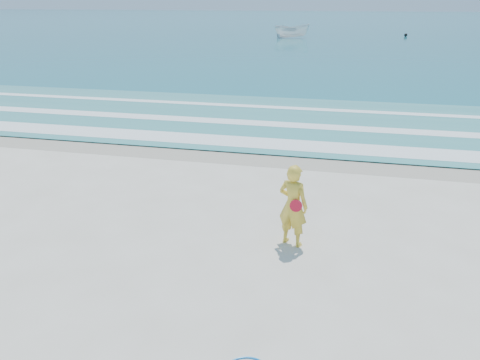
# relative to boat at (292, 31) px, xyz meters

# --- Properties ---
(ground) EXTENTS (400.00, 400.00, 0.00)m
(ground) POSITION_rel_boat_xyz_m (4.89, -59.84, -0.95)
(ground) COLOR silver
(ground) RESTS_ON ground
(wet_sand) EXTENTS (400.00, 2.40, 0.00)m
(wet_sand) POSITION_rel_boat_xyz_m (4.89, -50.84, -0.95)
(wet_sand) COLOR #B2A893
(wet_sand) RESTS_ON ground
(ocean) EXTENTS (400.00, 190.00, 0.04)m
(ocean) POSITION_rel_boat_xyz_m (4.89, 45.16, -0.93)
(ocean) COLOR #19727F
(ocean) RESTS_ON ground
(shallow) EXTENTS (400.00, 10.00, 0.01)m
(shallow) POSITION_rel_boat_xyz_m (4.89, -45.84, -0.91)
(shallow) COLOR #59B7AD
(shallow) RESTS_ON ocean
(foam_near) EXTENTS (400.00, 1.40, 0.01)m
(foam_near) POSITION_rel_boat_xyz_m (4.89, -49.54, -0.90)
(foam_near) COLOR white
(foam_near) RESTS_ON shallow
(foam_mid) EXTENTS (400.00, 0.90, 0.01)m
(foam_mid) POSITION_rel_boat_xyz_m (4.89, -46.64, -0.90)
(foam_mid) COLOR white
(foam_mid) RESTS_ON shallow
(foam_far) EXTENTS (400.00, 0.60, 0.01)m
(foam_far) POSITION_rel_boat_xyz_m (4.89, -43.34, -0.90)
(foam_far) COLOR white
(foam_far) RESTS_ON shallow
(boat) EXTENTS (5.02, 2.98, 1.82)m
(boat) POSITION_rel_boat_xyz_m (0.00, 0.00, 0.00)
(boat) COLOR white
(boat) RESTS_ON ocean
(buoy) EXTENTS (0.46, 0.46, 0.46)m
(buoy) POSITION_rel_boat_xyz_m (15.36, 5.88, -0.68)
(buoy) COLOR black
(buoy) RESTS_ON ocean
(woman) EXTENTS (0.80, 0.66, 1.88)m
(woman) POSITION_rel_boat_xyz_m (6.92, -56.91, -0.01)
(woman) COLOR yellow
(woman) RESTS_ON ground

